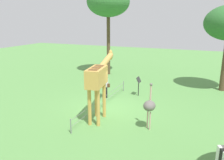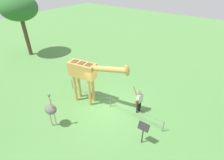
% 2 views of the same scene
% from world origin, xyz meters
% --- Properties ---
extents(ground_plane, '(60.00, 60.00, 0.00)m').
position_xyz_m(ground_plane, '(0.00, 0.00, 0.00)').
color(ground_plane, '#568E47').
extents(giraffe, '(3.96, 1.12, 3.36)m').
position_xyz_m(giraffe, '(-1.42, -0.22, 2.23)').
color(giraffe, gold).
rests_on(giraffe, ground_plane).
extents(visitor, '(0.64, 0.59, 1.76)m').
position_xyz_m(visitor, '(1.65, 0.84, 0.90)').
color(visitor, black).
rests_on(visitor, ground_plane).
extents(ostrich, '(0.70, 0.56, 2.25)m').
position_xyz_m(ostrich, '(-1.63, -2.95, 1.18)').
color(ostrich, '#CC9E93').
rests_on(ostrich, ground_plane).
extents(tree_northeast, '(3.86, 3.86, 8.01)m').
position_xyz_m(tree_northeast, '(8.02, 3.40, 6.60)').
color(tree_northeast, brown).
rests_on(tree_northeast, ground_plane).
extents(info_sign, '(0.56, 0.21, 1.32)m').
position_xyz_m(info_sign, '(2.92, -1.09, 0.95)').
color(info_sign, black).
rests_on(info_sign, ground_plane).
extents(wire_fence, '(7.05, 0.05, 0.75)m').
position_xyz_m(wire_fence, '(0.00, 0.21, 0.40)').
color(wire_fence, slate).
rests_on(wire_fence, ground_plane).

